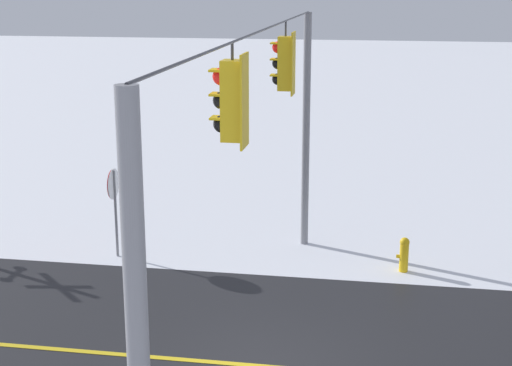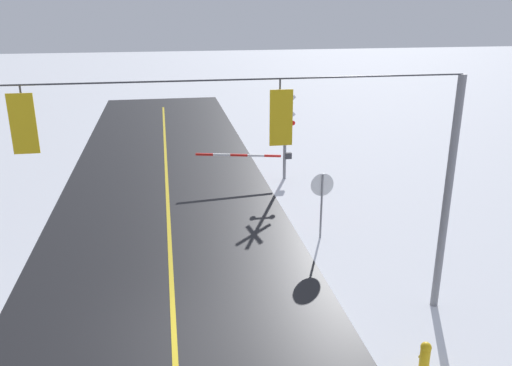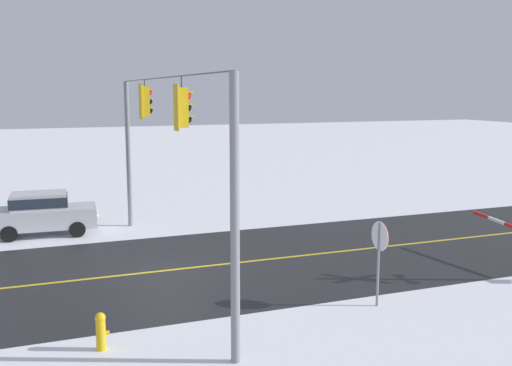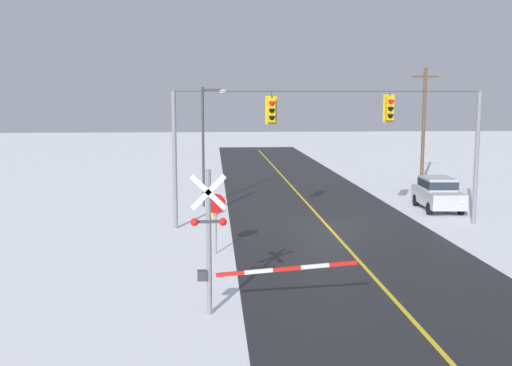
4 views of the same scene
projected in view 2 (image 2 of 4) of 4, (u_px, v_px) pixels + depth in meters
The scene contains 5 objects.
ground_plane at pixel (174, 331), 13.12m from camera, with size 160.00×160.00×0.00m, color white.
signal_span at pixel (163, 177), 11.80m from camera, with size 14.20×0.47×6.22m.
stop_sign at pixel (322, 191), 17.82m from camera, with size 0.80×0.09×2.35m.
railroad_crossing at pixel (277, 138), 23.80m from camera, with size 4.57×0.31×4.00m.
fire_hydrant at pixel (425, 359), 11.39m from camera, with size 0.24×0.31×0.88m.
Camera 2 is at (-0.08, 11.38, 7.79)m, focal length 36.84 mm.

